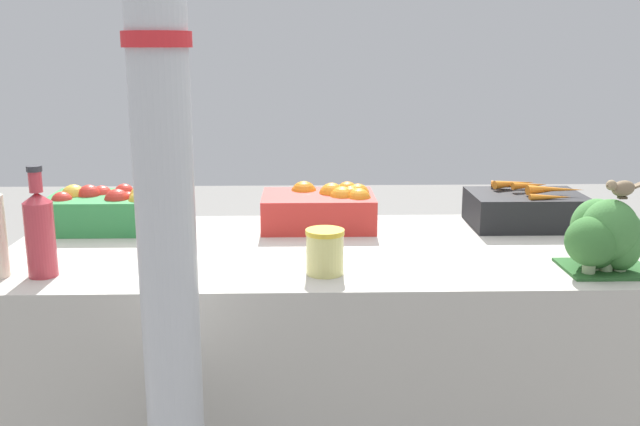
% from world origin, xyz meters
% --- Properties ---
extents(market_table, '(1.79, 0.79, 0.78)m').
position_xyz_m(market_table, '(0.00, 0.00, 0.39)').
color(market_table, '#B7B2A8').
rests_on(market_table, ground_plane).
extents(support_pole, '(0.13, 0.13, 2.67)m').
position_xyz_m(support_pole, '(-0.32, -0.58, 1.34)').
color(support_pole, '#B7BABF').
rests_on(support_pole, ground_plane).
extents(apple_crate, '(0.35, 0.25, 0.14)m').
position_xyz_m(apple_crate, '(-0.66, 0.23, 0.84)').
color(apple_crate, '#2D8442').
rests_on(apple_crate, market_table).
extents(orange_crate, '(0.35, 0.25, 0.14)m').
position_xyz_m(orange_crate, '(0.02, 0.24, 0.84)').
color(orange_crate, red).
rests_on(orange_crate, market_table).
extents(carrot_crate, '(0.35, 0.25, 0.14)m').
position_xyz_m(carrot_crate, '(0.67, 0.23, 0.83)').
color(carrot_crate, black).
rests_on(carrot_crate, market_table).
extents(broccoli_pile, '(0.24, 0.20, 0.19)m').
position_xyz_m(broccoli_pile, '(0.71, -0.25, 0.87)').
color(broccoli_pile, '#2D602D').
rests_on(broccoli_pile, market_table).
extents(juice_bottle_ruby, '(0.07, 0.07, 0.28)m').
position_xyz_m(juice_bottle_ruby, '(-0.70, -0.25, 0.89)').
color(juice_bottle_ruby, '#B2333D').
rests_on(juice_bottle_ruby, market_table).
extents(pickle_jar, '(0.10, 0.10, 0.11)m').
position_xyz_m(pickle_jar, '(0.01, -0.25, 0.84)').
color(pickle_jar, '#D1CC75').
rests_on(pickle_jar, market_table).
extents(sparrow_bird, '(0.13, 0.07, 0.05)m').
position_xyz_m(sparrow_bird, '(0.74, -0.26, 1.00)').
color(sparrow_bird, '#4C3D2D').
rests_on(sparrow_bird, broccoli_pile).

